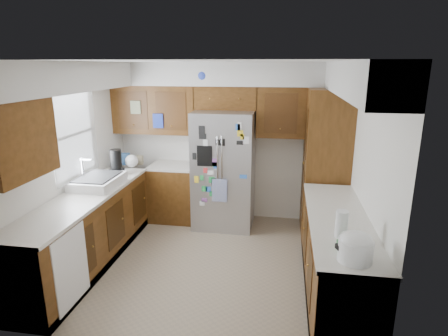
{
  "coord_description": "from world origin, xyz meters",
  "views": [
    {
      "loc": [
        0.89,
        -4.25,
        2.47
      ],
      "look_at": [
        0.14,
        0.35,
        1.17
      ],
      "focal_mm": 30.0,
      "sensor_mm": 36.0,
      "label": 1
    }
  ],
  "objects_px": {
    "fridge": "(224,170)",
    "rice_cooker": "(356,246)",
    "pantry": "(325,164)",
    "paper_towel": "(342,224)"
  },
  "relations": [
    {
      "from": "fridge",
      "to": "paper_towel",
      "type": "distance_m",
      "value": 2.59
    },
    {
      "from": "pantry",
      "to": "fridge",
      "type": "xyz_separation_m",
      "value": [
        -1.5,
        0.05,
        -0.17
      ]
    },
    {
      "from": "fridge",
      "to": "rice_cooker",
      "type": "bearing_deg",
      "value": -59.87
    },
    {
      "from": "fridge",
      "to": "rice_cooker",
      "type": "xyz_separation_m",
      "value": [
        1.5,
        -2.58,
        0.15
      ]
    },
    {
      "from": "rice_cooker",
      "to": "paper_towel",
      "type": "bearing_deg",
      "value": 96.7
    },
    {
      "from": "rice_cooker",
      "to": "paper_towel",
      "type": "xyz_separation_m",
      "value": [
        -0.05,
        0.44,
        -0.0
      ]
    },
    {
      "from": "rice_cooker",
      "to": "pantry",
      "type": "bearing_deg",
      "value": 89.99
    },
    {
      "from": "fridge",
      "to": "rice_cooker",
      "type": "relative_size",
      "value": 6.2
    },
    {
      "from": "fridge",
      "to": "paper_towel",
      "type": "relative_size",
      "value": 7.04
    },
    {
      "from": "pantry",
      "to": "rice_cooker",
      "type": "distance_m",
      "value": 2.53
    }
  ]
}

